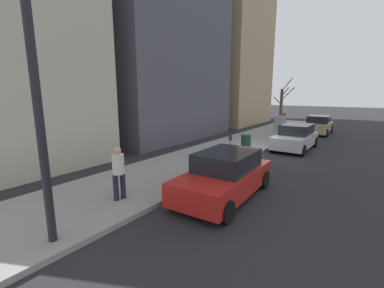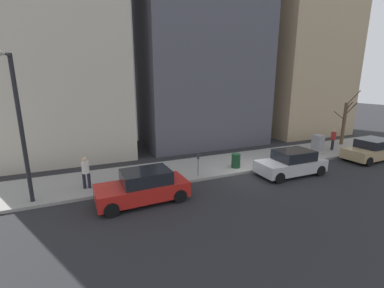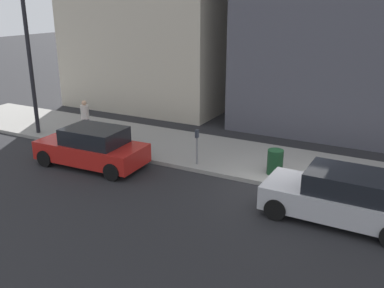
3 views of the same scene
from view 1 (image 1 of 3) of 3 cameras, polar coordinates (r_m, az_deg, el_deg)
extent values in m
plane|color=#232326|center=(15.50, 15.66, -1.84)|extent=(120.00, 120.00, 0.00)
cube|color=gray|center=(16.25, 9.04, -0.70)|extent=(4.00, 36.00, 0.15)
cube|color=tan|center=(24.28, 26.20, 3.40)|extent=(1.87, 4.23, 0.70)
cube|color=black|center=(24.41, 26.40, 4.96)|extent=(1.63, 2.23, 0.60)
cylinder|color=black|center=(22.68, 27.67, 2.15)|extent=(0.23, 0.64, 0.64)
cylinder|color=black|center=(22.93, 23.46, 2.60)|extent=(0.23, 0.64, 0.64)
cylinder|color=black|center=(25.73, 28.54, 3.01)|extent=(0.23, 0.64, 0.64)
cylinder|color=black|center=(25.96, 24.82, 3.40)|extent=(0.23, 0.64, 0.64)
cube|color=#B7B7BC|center=(16.92, 21.91, 0.80)|extent=(1.87, 4.23, 0.70)
cube|color=black|center=(17.01, 22.24, 3.05)|extent=(1.64, 2.23, 0.60)
cylinder|color=black|center=(15.29, 23.42, -1.31)|extent=(0.23, 0.64, 0.64)
cylinder|color=black|center=(15.74, 17.41, -0.56)|extent=(0.23, 0.64, 0.64)
cylinder|color=black|center=(18.27, 25.67, 0.43)|extent=(0.23, 0.64, 0.64)
cylinder|color=black|center=(18.65, 20.56, 1.03)|extent=(0.23, 0.64, 0.64)
cube|color=red|center=(8.60, 7.13, -8.04)|extent=(1.96, 4.27, 0.70)
cube|color=black|center=(8.59, 7.83, -3.56)|extent=(1.68, 2.26, 0.60)
cylinder|color=black|center=(7.07, 7.72, -14.69)|extent=(0.24, 0.65, 0.64)
cylinder|color=black|center=(7.87, -3.75, -11.81)|extent=(0.24, 0.65, 0.64)
cylinder|color=black|center=(9.76, 15.69, -7.57)|extent=(0.24, 0.65, 0.64)
cylinder|color=black|center=(10.36, 6.67, -6.12)|extent=(0.24, 0.65, 0.64)
cylinder|color=slate|center=(12.44, 8.44, -1.53)|extent=(0.07, 0.07, 1.05)
cube|color=#2D333D|center=(12.31, 8.53, 1.54)|extent=(0.14, 0.10, 0.30)
cube|color=#A8A399|center=(22.50, 18.79, 2.58)|extent=(0.83, 0.61, 0.18)
cube|color=#939399|center=(22.41, 18.90, 4.38)|extent=(0.75, 0.55, 1.25)
cylinder|color=black|center=(6.09, -31.33, 9.65)|extent=(0.18, 0.18, 6.50)
cylinder|color=brown|center=(26.98, 19.16, 7.60)|extent=(0.28, 0.28, 3.64)
cylinder|color=brown|center=(26.98, 20.43, 12.31)|extent=(0.89, 0.40, 1.29)
cylinder|color=brown|center=(26.69, 18.41, 9.18)|extent=(0.59, 0.82, 0.80)
cylinder|color=brown|center=(26.53, 20.55, 10.45)|extent=(1.32, 0.63, 1.21)
cylinder|color=brown|center=(26.75, 20.01, 10.88)|extent=(0.73, 0.30, 0.81)
cylinder|color=#14381E|center=(15.20, 11.88, 0.39)|extent=(0.56, 0.56, 0.90)
cylinder|color=#1E1E2D|center=(24.33, 19.67, 3.89)|extent=(0.16, 0.16, 0.82)
cylinder|color=#1E1E2D|center=(24.56, 19.58, 3.96)|extent=(0.16, 0.16, 0.82)
cylinder|color=#A52323|center=(24.37, 19.74, 5.61)|extent=(0.36, 0.36, 0.62)
sphere|color=tan|center=(24.34, 19.81, 6.59)|extent=(0.22, 0.22, 0.22)
cylinder|color=#1E1E2D|center=(8.40, -15.09, -8.92)|extent=(0.16, 0.16, 0.82)
cylinder|color=#1E1E2D|center=(8.30, -16.57, -9.26)|extent=(0.16, 0.16, 0.82)
cylinder|color=silver|center=(8.13, -16.09, -4.32)|extent=(0.36, 0.36, 0.62)
sphere|color=tan|center=(8.03, -16.26, -1.43)|extent=(0.22, 0.22, 0.22)
cube|color=tan|center=(31.10, 6.49, 18.12)|extent=(9.11, 9.11, 14.32)
camera|label=2|loc=(9.06, 94.74, 12.76)|focal=24.00mm
camera|label=3|loc=(19.60, 61.26, 13.37)|focal=40.00mm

